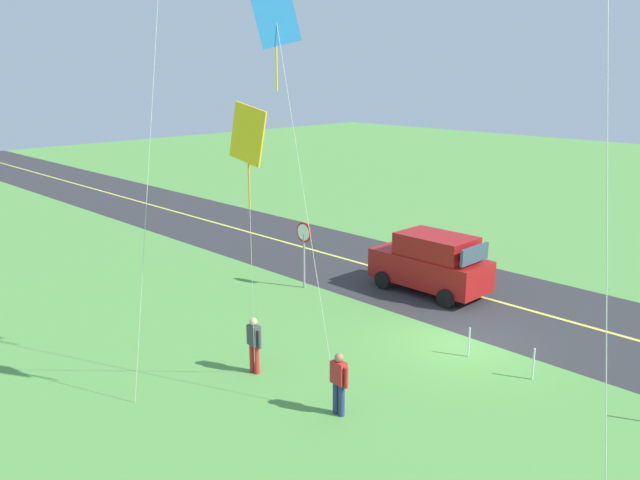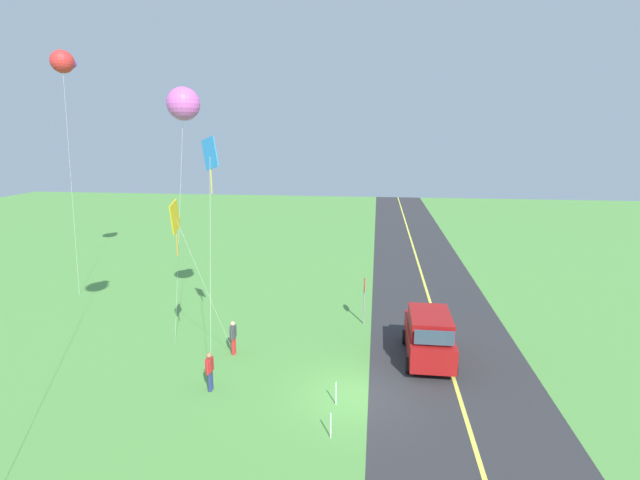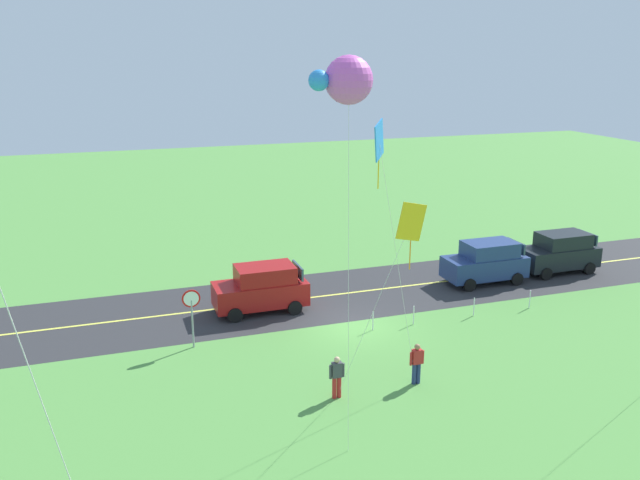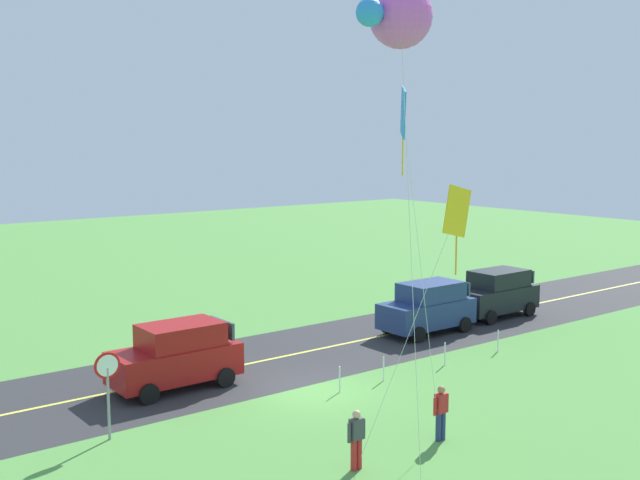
{
  "view_description": "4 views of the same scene",
  "coord_description": "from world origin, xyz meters",
  "px_view_note": "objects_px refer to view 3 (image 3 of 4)",
  "views": [
    {
      "loc": [
        -10.02,
        15.88,
        8.08
      ],
      "look_at": [
        2.18,
        3.9,
        3.55
      ],
      "focal_mm": 36.35,
      "sensor_mm": 36.0,
      "label": 1
    },
    {
      "loc": [
        -16.44,
        -0.63,
        9.89
      ],
      "look_at": [
        3.05,
        1.76,
        5.47
      ],
      "focal_mm": 26.24,
      "sensor_mm": 36.0,
      "label": 2
    },
    {
      "loc": [
        10.17,
        25.59,
        11.97
      ],
      "look_at": [
        2.91,
        4.04,
        5.43
      ],
      "focal_mm": 36.94,
      "sensor_mm": 36.0,
      "label": 3
    },
    {
      "loc": [
        15.32,
        20.36,
        8.54
      ],
      "look_at": [
        2.23,
        3.4,
        5.72
      ],
      "focal_mm": 43.58,
      "sensor_mm": 36.0,
      "label": 4
    }
  ],
  "objects_px": {
    "kite_red_low": "(410,225)",
    "kite_pink_drift": "(347,80)",
    "person_adult_near": "(337,376)",
    "person_adult_companion": "(417,362)",
    "car_parked_west_near": "(486,262)",
    "car_parked_west_far": "(559,252)",
    "kite_blue_mid": "(380,146)",
    "car_suv_foreground": "(262,288)",
    "stop_sign": "(192,307)"
  },
  "relations": [
    {
      "from": "kite_red_low",
      "to": "kite_pink_drift",
      "type": "xyz_separation_m",
      "value": [
        2.37,
        0.35,
        4.56
      ]
    },
    {
      "from": "person_adult_near",
      "to": "kite_pink_drift",
      "type": "bearing_deg",
      "value": 48.93
    },
    {
      "from": "kite_red_low",
      "to": "person_adult_companion",
      "type": "bearing_deg",
      "value": -129.21
    },
    {
      "from": "car_parked_west_near",
      "to": "person_adult_near",
      "type": "distance_m",
      "value": 14.79
    },
    {
      "from": "car_parked_west_near",
      "to": "car_parked_west_far",
      "type": "distance_m",
      "value": 4.87
    },
    {
      "from": "person_adult_companion",
      "to": "car_parked_west_near",
      "type": "bearing_deg",
      "value": 110.85
    },
    {
      "from": "person_adult_companion",
      "to": "kite_red_low",
      "type": "height_order",
      "value": "kite_red_low"
    },
    {
      "from": "car_parked_west_far",
      "to": "car_parked_west_near",
      "type": "bearing_deg",
      "value": 2.58
    },
    {
      "from": "kite_blue_mid",
      "to": "kite_pink_drift",
      "type": "height_order",
      "value": "kite_pink_drift"
    },
    {
      "from": "kite_pink_drift",
      "to": "kite_blue_mid",
      "type": "bearing_deg",
      "value": -137.17
    },
    {
      "from": "car_parked_west_far",
      "to": "kite_pink_drift",
      "type": "relative_size",
      "value": 0.37
    },
    {
      "from": "person_adult_companion",
      "to": "kite_blue_mid",
      "type": "bearing_deg",
      "value": -108.7
    },
    {
      "from": "car_suv_foreground",
      "to": "person_adult_companion",
      "type": "xyz_separation_m",
      "value": [
        -3.74,
        8.82,
        -0.29
      ]
    },
    {
      "from": "person_adult_near",
      "to": "kite_red_low",
      "type": "xyz_separation_m",
      "value": [
        -1.91,
        1.51,
        5.75
      ]
    },
    {
      "from": "car_parked_west_near",
      "to": "stop_sign",
      "type": "relative_size",
      "value": 1.72
    },
    {
      "from": "kite_red_low",
      "to": "kite_pink_drift",
      "type": "height_order",
      "value": "kite_pink_drift"
    },
    {
      "from": "car_parked_west_near",
      "to": "kite_blue_mid",
      "type": "bearing_deg",
      "value": 41.37
    },
    {
      "from": "kite_red_low",
      "to": "stop_sign",
      "type": "bearing_deg",
      "value": -50.07
    },
    {
      "from": "car_parked_west_far",
      "to": "person_adult_near",
      "type": "relative_size",
      "value": 2.75
    },
    {
      "from": "kite_blue_mid",
      "to": "car_suv_foreground",
      "type": "bearing_deg",
      "value": -77.93
    },
    {
      "from": "car_parked_west_far",
      "to": "person_adult_near",
      "type": "xyz_separation_m",
      "value": [
        16.61,
        9.19,
        -0.29
      ]
    },
    {
      "from": "car_suv_foreground",
      "to": "car_parked_west_far",
      "type": "height_order",
      "value": "same"
    },
    {
      "from": "person_adult_near",
      "to": "kite_red_low",
      "type": "bearing_deg",
      "value": 114.35
    },
    {
      "from": "kite_blue_mid",
      "to": "car_parked_west_near",
      "type": "bearing_deg",
      "value": -138.63
    },
    {
      "from": "car_parked_west_near",
      "to": "person_adult_companion",
      "type": "xyz_separation_m",
      "value": [
        8.58,
        8.94,
        -0.29
      ]
    },
    {
      "from": "car_parked_west_near",
      "to": "kite_blue_mid",
      "type": "distance_m",
      "value": 15.91
    },
    {
      "from": "car_suv_foreground",
      "to": "car_parked_west_near",
      "type": "xyz_separation_m",
      "value": [
        -12.32,
        -0.12,
        0.0
      ]
    },
    {
      "from": "person_adult_near",
      "to": "car_suv_foreground",
      "type": "bearing_deg",
      "value": -113.53
    },
    {
      "from": "stop_sign",
      "to": "person_adult_near",
      "type": "xyz_separation_m",
      "value": [
        -4.26,
        5.85,
        -0.94
      ]
    },
    {
      "from": "stop_sign",
      "to": "car_parked_west_near",
      "type": "bearing_deg",
      "value": -168.97
    },
    {
      "from": "person_adult_near",
      "to": "kite_blue_mid",
      "type": "xyz_separation_m",
      "value": [
        -1.36,
        0.18,
        8.14
      ]
    },
    {
      "from": "car_parked_west_far",
      "to": "car_suv_foreground",
      "type": "bearing_deg",
      "value": 1.14
    },
    {
      "from": "car_suv_foreground",
      "to": "kite_red_low",
      "type": "relative_size",
      "value": 0.59
    },
    {
      "from": "person_adult_near",
      "to": "stop_sign",
      "type": "bearing_deg",
      "value": -81.16
    },
    {
      "from": "car_parked_west_far",
      "to": "kite_red_low",
      "type": "height_order",
      "value": "kite_red_low"
    },
    {
      "from": "car_suv_foreground",
      "to": "person_adult_companion",
      "type": "height_order",
      "value": "car_suv_foreground"
    },
    {
      "from": "stop_sign",
      "to": "kite_pink_drift",
      "type": "relative_size",
      "value": 0.22
    },
    {
      "from": "car_suv_foreground",
      "to": "car_parked_west_near",
      "type": "bearing_deg",
      "value": -179.43
    },
    {
      "from": "car_suv_foreground",
      "to": "stop_sign",
      "type": "relative_size",
      "value": 1.72
    },
    {
      "from": "car_suv_foreground",
      "to": "kite_red_low",
      "type": "height_order",
      "value": "kite_red_low"
    },
    {
      "from": "car_suv_foreground",
      "to": "car_parked_west_far",
      "type": "relative_size",
      "value": 1.0
    },
    {
      "from": "stop_sign",
      "to": "person_adult_companion",
      "type": "height_order",
      "value": "stop_sign"
    },
    {
      "from": "car_parked_west_near",
      "to": "car_parked_west_far",
      "type": "relative_size",
      "value": 1.0
    },
    {
      "from": "car_parked_west_near",
      "to": "stop_sign",
      "type": "xyz_separation_m",
      "value": [
        16.01,
        3.12,
        0.65
      ]
    },
    {
      "from": "kite_blue_mid",
      "to": "kite_pink_drift",
      "type": "relative_size",
      "value": 0.83
    },
    {
      "from": "person_adult_near",
      "to": "person_adult_companion",
      "type": "distance_m",
      "value": 3.17
    },
    {
      "from": "car_parked_west_near",
      "to": "person_adult_companion",
      "type": "height_order",
      "value": "car_parked_west_near"
    },
    {
      "from": "car_parked_west_far",
      "to": "person_adult_companion",
      "type": "distance_m",
      "value": 16.27
    },
    {
      "from": "car_parked_west_far",
      "to": "stop_sign",
      "type": "xyz_separation_m",
      "value": [
        20.87,
        3.34,
        0.65
      ]
    },
    {
      "from": "kite_pink_drift",
      "to": "person_adult_companion",
      "type": "bearing_deg",
      "value": -152.38
    }
  ]
}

